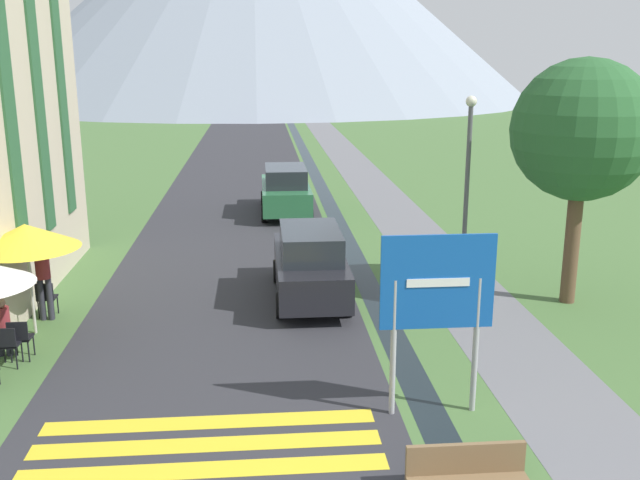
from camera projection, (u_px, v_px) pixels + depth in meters
name	position (u px, v px, depth m)	size (l,w,h in m)	color
ground_plane	(303.00, 215.00, 26.92)	(160.00, 160.00, 0.00)	#476B38
road	(242.00, 173.00, 36.35)	(6.40, 60.00, 0.01)	#2D2D33
footpath	(360.00, 172.00, 36.85)	(2.20, 60.00, 0.01)	slate
drainage_channel	(314.00, 172.00, 36.66)	(0.60, 60.00, 0.00)	black
crosswalk_marking	(207.00, 445.00, 11.11)	(5.44, 1.84, 0.01)	yellow
road_sign	(437.00, 298.00, 11.62)	(1.89, 0.11, 3.12)	#9E9EA3
parked_car_near	(310.00, 263.00, 17.56)	(1.77, 4.37, 1.82)	black
parked_car_far	(286.00, 190.00, 27.00)	(1.87, 4.57, 1.82)	#28663D
cafe_chair_far_left	(46.00, 296.00, 16.38)	(0.40, 0.40, 0.85)	black
cafe_chair_near_right	(20.00, 336.00, 14.05)	(0.40, 0.40, 0.85)	black
cafe_chair_near_left	(7.00, 343.00, 13.73)	(0.40, 0.40, 0.85)	black
cafe_umbrella_middle_yellow	(26.00, 236.00, 15.03)	(2.24, 2.24, 2.45)	#B7B2A8
person_seated_near	(2.00, 324.00, 14.25)	(0.32, 0.32, 1.23)	#282833
person_standing_terrace	(43.00, 274.00, 16.09)	(0.32, 0.32, 1.88)	#282833
streetlamp	(467.00, 174.00, 18.28)	(0.28, 0.28, 4.91)	#515156
tree_by_path	(582.00, 131.00, 16.50)	(3.31, 3.31, 5.86)	brown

